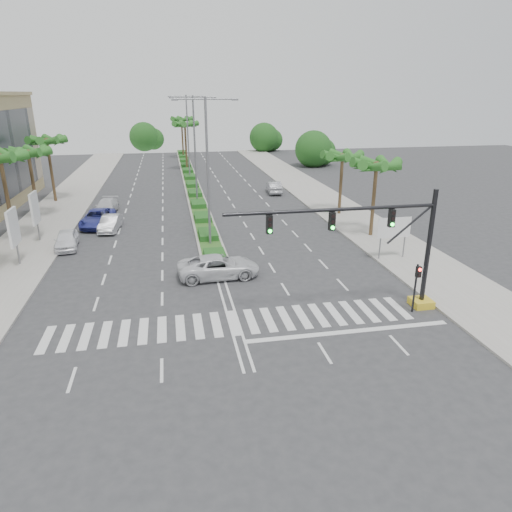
{
  "coord_description": "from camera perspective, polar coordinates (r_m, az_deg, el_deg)",
  "views": [
    {
      "loc": [
        -3.1,
        -22.79,
        12.25
      ],
      "look_at": [
        1.76,
        2.55,
        3.0
      ],
      "focal_mm": 32.0,
      "sensor_mm": 36.0,
      "label": 1
    }
  ],
  "objects": [
    {
      "name": "streetlight_near",
      "position": [
        37.32,
        -6.08,
        11.23
      ],
      "size": [
        5.1,
        0.25,
        12.0
      ],
      "color": "slate",
      "rests_on": "ground"
    },
    {
      "name": "footpath_left",
      "position": [
        46.11,
        -25.64,
        2.43
      ],
      "size": [
        6.0,
        120.0,
        0.15
      ],
      "primitive_type": "cube",
      "color": "gray",
      "rests_on": "ground"
    },
    {
      "name": "ground",
      "position": [
        26.06,
        -2.77,
        -8.34
      ],
      "size": [
        160.0,
        160.0,
        0.0
      ],
      "primitive_type": "plane",
      "color": "#333335",
      "rests_on": "ground"
    },
    {
      "name": "direction_sign",
      "position": [
        36.32,
        16.85,
        3.21
      ],
      "size": [
        2.7,
        0.11,
        3.4
      ],
      "color": "slate",
      "rests_on": "ground"
    },
    {
      "name": "car_parked_a",
      "position": [
        41.08,
        -22.61,
        1.9
      ],
      "size": [
        2.15,
        4.5,
        1.49
      ],
      "primitive_type": "imported",
      "rotation": [
        0.0,
        0.0,
        0.09
      ],
      "color": "white",
      "rests_on": "ground"
    },
    {
      "name": "palm_right_near",
      "position": [
        41.23,
        14.82,
        10.65
      ],
      "size": [
        4.57,
        4.68,
        7.05
      ],
      "color": "brown",
      "rests_on": "ground"
    },
    {
      "name": "palm_right_far",
      "position": [
        48.54,
        10.75,
        11.89
      ],
      "size": [
        4.57,
        4.68,
        6.75
      ],
      "color": "brown",
      "rests_on": "ground"
    },
    {
      "name": "palm_left_mid",
      "position": [
        43.25,
        -29.33,
        10.39
      ],
      "size": [
        4.57,
        4.68,
        7.95
      ],
      "color": "brown",
      "rests_on": "ground"
    },
    {
      "name": "billboard_far",
      "position": [
        43.36,
        -25.92,
        5.36
      ],
      "size": [
        0.18,
        2.1,
        4.35
      ],
      "color": "slate",
      "rests_on": "ground"
    },
    {
      "name": "palm_left_far",
      "position": [
        50.93,
        -26.57,
        11.21
      ],
      "size": [
        4.57,
        4.68,
        7.35
      ],
      "color": "brown",
      "rests_on": "ground"
    },
    {
      "name": "palm_median_b",
      "position": [
        92.98,
        -9.29,
        16.34
      ],
      "size": [
        4.57,
        4.68,
        8.05
      ],
      "color": "brown",
      "rests_on": "ground"
    },
    {
      "name": "palm_median_a",
      "position": [
        78.02,
        -8.88,
        15.76
      ],
      "size": [
        4.57,
        4.68,
        8.05
      ],
      "color": "brown",
      "rests_on": "ground"
    },
    {
      "name": "car_crossing",
      "position": [
        31.99,
        -4.69,
        -1.33
      ],
      "size": [
        5.82,
        2.88,
        1.59
      ],
      "primitive_type": "imported",
      "rotation": [
        0.0,
        0.0,
        1.61
      ],
      "color": "silver",
      "rests_on": "ground"
    },
    {
      "name": "footpath_right",
      "position": [
        48.1,
        11.94,
        4.63
      ],
      "size": [
        6.0,
        120.0,
        0.15
      ],
      "primitive_type": "cube",
      "color": "gray",
      "rests_on": "ground"
    },
    {
      "name": "car_parked_c",
      "position": [
        46.96,
        -19.17,
        4.5
      ],
      "size": [
        3.16,
        5.95,
        1.59
      ],
      "primitive_type": "imported",
      "rotation": [
        0.0,
        0.0,
        -0.09
      ],
      "color": "#303694",
      "rests_on": "ground"
    },
    {
      "name": "streetlight_far",
      "position": [
        69.08,
        -8.53,
        14.99
      ],
      "size": [
        5.1,
        0.25,
        12.0
      ],
      "color": "slate",
      "rests_on": "ground"
    },
    {
      "name": "pedestrian_signal",
      "position": [
        27.94,
        19.45,
        -2.89
      ],
      "size": [
        0.28,
        0.36,
        3.0
      ],
      "color": "black",
      "rests_on": "ground"
    },
    {
      "name": "median",
      "position": [
        68.94,
        -8.21,
        9.37
      ],
      "size": [
        2.2,
        75.0,
        0.2
      ],
      "primitive_type": "cube",
      "color": "gray",
      "rests_on": "ground"
    },
    {
      "name": "palm_left_end",
      "position": [
        58.6,
        -24.66,
        12.74
      ],
      "size": [
        4.57,
        4.68,
        7.75
      ],
      "color": "brown",
      "rests_on": "ground"
    },
    {
      "name": "car_right",
      "position": [
        59.62,
        2.27,
        8.59
      ],
      "size": [
        2.02,
        4.74,
        1.52
      ],
      "primitive_type": "imported",
      "rotation": [
        0.0,
        0.0,
        3.05
      ],
      "color": "#A8A8AD",
      "rests_on": "ground"
    },
    {
      "name": "billboard_near",
      "position": [
        37.77,
        -28.06,
        3.13
      ],
      "size": [
        0.18,
        2.1,
        4.35
      ],
      "color": "slate",
      "rests_on": "ground"
    },
    {
      "name": "car_parked_d",
      "position": [
        51.86,
        -18.2,
        5.89
      ],
      "size": [
        2.5,
        5.15,
        1.44
      ],
      "primitive_type": "imported",
      "rotation": [
        0.0,
        0.0,
        -0.1
      ],
      "color": "silver",
      "rests_on": "ground"
    },
    {
      "name": "streetlight_mid",
      "position": [
        53.16,
        -7.66,
        13.68
      ],
      "size": [
        5.1,
        0.25,
        12.0
      ],
      "color": "slate",
      "rests_on": "ground"
    },
    {
      "name": "car_parked_b",
      "position": [
        45.04,
        -17.72,
        3.94
      ],
      "size": [
        2.04,
        4.51,
        1.44
      ],
      "primitive_type": "imported",
      "rotation": [
        0.0,
        0.0,
        -0.12
      ],
      "color": "#B7B6BC",
      "rests_on": "ground"
    },
    {
      "name": "signal_gantry",
      "position": [
        27.38,
        16.68,
        0.13
      ],
      "size": [
        12.6,
        1.2,
        7.2
      ],
      "color": "gold",
      "rests_on": "ground"
    },
    {
      "name": "median_grass",
      "position": [
        68.92,
        -8.21,
        9.47
      ],
      "size": [
        1.8,
        75.0,
        0.04
      ],
      "primitive_type": "cube",
      "color": "#34551D",
      "rests_on": "median"
    }
  ]
}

